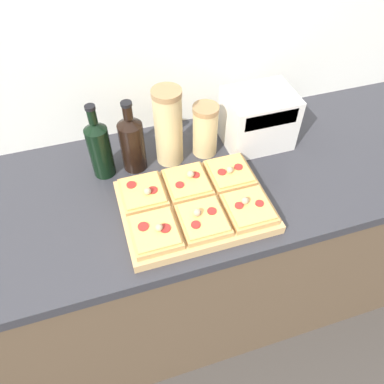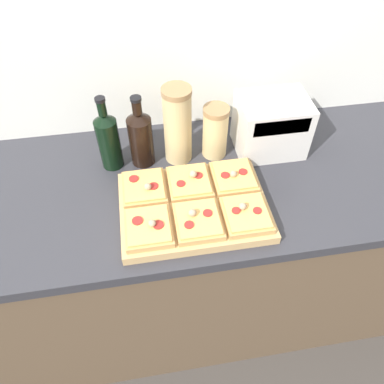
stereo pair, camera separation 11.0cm
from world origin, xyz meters
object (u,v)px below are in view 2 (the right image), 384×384
Objects in this scene: olive_oil_bottle at (108,139)px; toaster_oven at (271,125)px; cutting_board at (194,207)px; wine_bottle at (141,137)px; grain_jar_tall at (178,125)px; grain_jar_short at (215,132)px.

toaster_oven is at bearing -0.09° from olive_oil_bottle.
olive_oil_bottle is at bearing 134.03° from cutting_board.
cutting_board is 0.36m from olive_oil_bottle.
wine_bottle is 0.94× the size of grain_jar_tall.
grain_jar_tall is at bearing -0.00° from wine_bottle.
cutting_board is 0.30m from wine_bottle.
grain_jar_tall is at bearing 92.68° from cutting_board.
wine_bottle is 0.26m from grain_jar_short.
grain_jar_short is (0.36, -0.00, -0.01)m from olive_oil_bottle.
wine_bottle is at bearing 118.61° from cutting_board.
wine_bottle reaches higher than grain_jar_short.
grain_jar_short is (0.13, 0.00, -0.04)m from grain_jar_tall.
cutting_board is 2.34× the size of grain_jar_short.
grain_jar_short is at bearing 179.76° from toaster_oven.
grain_jar_tall is at bearing 180.00° from grain_jar_short.
olive_oil_bottle is 0.11m from wine_bottle.
cutting_board is 0.29m from grain_jar_short.
toaster_oven is (0.56, -0.00, -0.01)m from olive_oil_bottle.
cutting_board is at bearing -141.53° from toaster_oven.
olive_oil_bottle is at bearing 180.00° from grain_jar_tall.
wine_bottle reaches higher than cutting_board.
grain_jar_short reaches higher than cutting_board.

